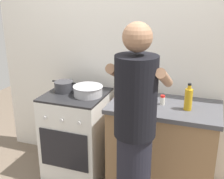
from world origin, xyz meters
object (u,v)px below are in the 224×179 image
object	(u,v)px
utensil_crock	(146,87)
oil_bottle	(188,99)
mixing_bowl	(88,90)
pot	(64,87)
spice_bottle	(163,100)
person	(135,139)
stove_range	(77,134)

from	to	relation	value
utensil_crock	oil_bottle	xyz separation A→B (m)	(0.42, -0.22, 0.01)
mixing_bowl	oil_bottle	size ratio (longest dim) A/B	1.24
mixing_bowl	oil_bottle	bearing A→B (deg)	-2.23
pot	utensil_crock	xyz separation A→B (m)	(0.82, 0.16, 0.04)
spice_bottle	oil_bottle	size ratio (longest dim) A/B	0.37
utensil_crock	person	size ratio (longest dim) A/B	0.18
pot	mixing_bowl	world-z (taller)	pot
pot	stove_range	bearing A→B (deg)	-8.55
pot	person	distance (m)	1.14
person	utensil_crock	bearing A→B (deg)	97.71
utensil_crock	person	xyz separation A→B (m)	(0.11, -0.81, -0.13)
stove_range	spice_bottle	distance (m)	1.01
spice_bottle	person	size ratio (longest dim) A/B	0.05
oil_bottle	person	xyz separation A→B (m)	(-0.31, -0.59, -0.14)
mixing_bowl	stove_range	bearing A→B (deg)	178.28
oil_bottle	stove_range	bearing A→B (deg)	177.83
pot	mixing_bowl	size ratio (longest dim) A/B	0.87
utensil_crock	oil_bottle	world-z (taller)	utensil_crock
stove_range	oil_bottle	distance (m)	1.23
mixing_bowl	pot	bearing A→B (deg)	174.85
spice_bottle	pot	bearing A→B (deg)	178.96
stove_range	mixing_bowl	distance (m)	0.52
spice_bottle	person	world-z (taller)	person
pot	oil_bottle	distance (m)	1.25
stove_range	spice_bottle	bearing A→B (deg)	0.17
spice_bottle	utensil_crock	bearing A→B (deg)	137.71
oil_bottle	person	distance (m)	0.68
utensil_crock	oil_bottle	distance (m)	0.48
oil_bottle	pot	bearing A→B (deg)	177.11
pot	utensil_crock	distance (m)	0.84
pot	person	world-z (taller)	person
stove_range	oil_bottle	world-z (taller)	oil_bottle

